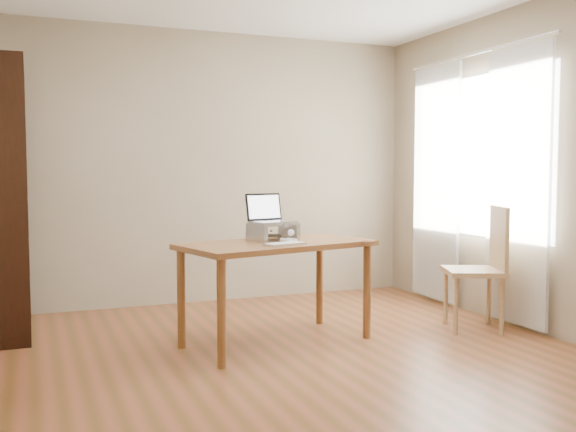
{
  "coord_description": "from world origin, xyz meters",
  "views": [
    {
      "loc": [
        -1.67,
        -3.79,
        1.27
      ],
      "look_at": [
        0.07,
        0.54,
        0.94
      ],
      "focal_mm": 40.0,
      "sensor_mm": 36.0,
      "label": 1
    }
  ],
  "objects_px": {
    "bookshelf": "(7,200)",
    "keyboard": "(285,244)",
    "cat": "(273,231)",
    "desk": "(277,255)",
    "chair": "(482,263)",
    "laptop": "(270,215)"
  },
  "relations": [
    {
      "from": "bookshelf",
      "to": "keyboard",
      "type": "xyz_separation_m",
      "value": [
        1.81,
        -1.21,
        -0.29
      ]
    },
    {
      "from": "bookshelf",
      "to": "keyboard",
      "type": "height_order",
      "value": "bookshelf"
    },
    {
      "from": "cat",
      "to": "desk",
      "type": "bearing_deg",
      "value": -116.0
    },
    {
      "from": "chair",
      "to": "cat",
      "type": "bearing_deg",
      "value": -167.3
    },
    {
      "from": "cat",
      "to": "bookshelf",
      "type": "bearing_deg",
      "value": 136.41
    },
    {
      "from": "keyboard",
      "to": "cat",
      "type": "height_order",
      "value": "cat"
    },
    {
      "from": "desk",
      "to": "keyboard",
      "type": "xyz_separation_m",
      "value": [
        -0.02,
        -0.22,
        0.11
      ]
    },
    {
      "from": "bookshelf",
      "to": "keyboard",
      "type": "bearing_deg",
      "value": -33.74
    },
    {
      "from": "bookshelf",
      "to": "laptop",
      "type": "distance_m",
      "value": 2.02
    },
    {
      "from": "cat",
      "to": "keyboard",
      "type": "bearing_deg",
      "value": -114.55
    },
    {
      "from": "keyboard",
      "to": "desk",
      "type": "bearing_deg",
      "value": 64.52
    },
    {
      "from": "keyboard",
      "to": "cat",
      "type": "bearing_deg",
      "value": 63.79
    },
    {
      "from": "cat",
      "to": "laptop",
      "type": "bearing_deg",
      "value": 105.26
    },
    {
      "from": "bookshelf",
      "to": "desk",
      "type": "xyz_separation_m",
      "value": [
        1.83,
        -0.99,
        -0.4
      ]
    },
    {
      "from": "laptop",
      "to": "keyboard",
      "type": "height_order",
      "value": "laptop"
    },
    {
      "from": "keyboard",
      "to": "chair",
      "type": "bearing_deg",
      "value": -19.38
    },
    {
      "from": "laptop",
      "to": "cat",
      "type": "relative_size",
      "value": 0.71
    },
    {
      "from": "bookshelf",
      "to": "laptop",
      "type": "relative_size",
      "value": 6.05
    },
    {
      "from": "bookshelf",
      "to": "desk",
      "type": "height_order",
      "value": "bookshelf"
    },
    {
      "from": "desk",
      "to": "cat",
      "type": "height_order",
      "value": "cat"
    },
    {
      "from": "bookshelf",
      "to": "laptop",
      "type": "bearing_deg",
      "value": -25.0
    },
    {
      "from": "bookshelf",
      "to": "chair",
      "type": "bearing_deg",
      "value": -18.78
    }
  ]
}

